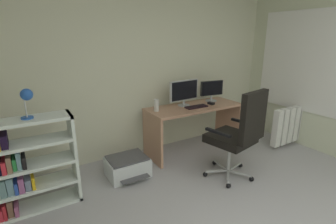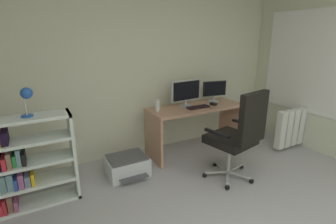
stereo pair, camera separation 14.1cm
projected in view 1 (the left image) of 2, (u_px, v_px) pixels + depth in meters
wall_back at (140, 65)px, 3.67m from camera, size 4.63×0.10×2.65m
window_pane at (307, 62)px, 3.89m from camera, size 0.01×1.52×1.46m
window_frame at (307, 62)px, 3.89m from camera, size 0.02×1.60×1.54m
desk at (194, 118)px, 3.85m from camera, size 1.47×0.57×0.72m
monitor_main at (184, 91)px, 3.75m from camera, size 0.52×0.18×0.39m
monitor_secondary at (212, 89)px, 4.03m from camera, size 0.39×0.18×0.33m
keyboard at (196, 107)px, 3.71m from camera, size 0.34×0.14×0.02m
computer_mouse at (211, 103)px, 3.88m from camera, size 0.08×0.11×0.03m
desktop_speaker at (156, 105)px, 3.51m from camera, size 0.07×0.07×0.17m
office_chair at (239, 132)px, 3.02m from camera, size 0.64×0.68×1.15m
bookshelf at (24, 168)px, 2.50m from camera, size 0.82×0.29×0.97m
desk_lamp at (27, 98)px, 2.36m from camera, size 0.14×0.11×0.29m
printer at (128, 166)px, 3.23m from camera, size 0.51×0.49×0.26m
radiator at (294, 124)px, 4.13m from camera, size 1.00×0.10×0.59m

